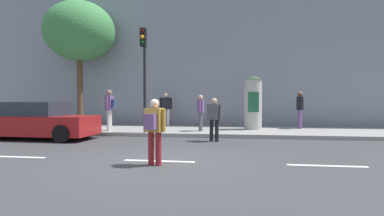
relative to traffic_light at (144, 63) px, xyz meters
The scene contains 14 objects.
ground_plane 6.37m from the traffic_light, 69.47° to the right, with size 80.00×80.00×0.00m, color #38383A.
sidewalk_curb 3.97m from the traffic_light, 41.86° to the left, with size 36.00×4.00×0.15m, color gray.
lane_markings 6.37m from the traffic_light, 69.47° to the right, with size 25.80×0.16×0.01m.
building_backdrop 7.16m from the traffic_light, 73.81° to the left, with size 36.00×5.00×8.78m, color gray.
traffic_light is the anchor object (origin of this frame).
poster_column 5.27m from the traffic_light, 25.01° to the left, with size 0.88×0.88×2.49m.
street_tree 5.69m from the traffic_light, 145.59° to the left, with size 3.66×3.66×6.50m.
pedestrian_in_dark_shirt 6.46m from the traffic_light, 71.10° to the right, with size 0.56×0.46×1.55m.
pedestrian_with_bag 3.90m from the traffic_light, 22.73° to the right, with size 0.57×0.47×1.58m.
pedestrian_in_light_jacket 7.54m from the traffic_light, 22.74° to the left, with size 0.24×0.65×1.75m.
pedestrian_with_backpack 2.55m from the traffic_light, 163.13° to the left, with size 0.39×0.64×1.80m.
pedestrian_near_pole 3.16m from the traffic_light, 23.31° to the left, with size 0.26×0.58×1.57m.
pedestrian_in_red_top 3.80m from the traffic_light, 87.07° to the left, with size 0.59×0.41×1.70m.
parked_car_dark 4.82m from the traffic_light, 157.55° to the right, with size 4.60×1.98×1.44m.
Camera 1 is at (2.00, -7.93, 1.56)m, focal length 30.63 mm.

